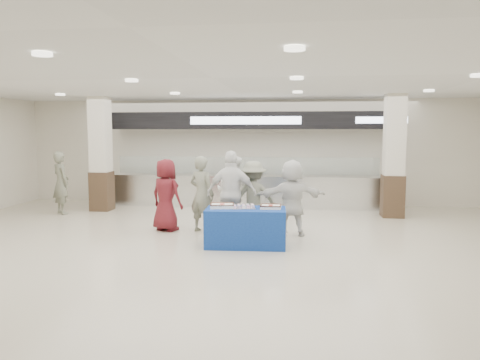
# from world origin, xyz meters

# --- Properties ---
(ground) EXTENTS (14.00, 14.00, 0.00)m
(ground) POSITION_xyz_m (0.00, 0.00, 0.00)
(ground) COLOR beige
(ground) RESTS_ON ground
(serving_line) EXTENTS (8.70, 0.85, 2.80)m
(serving_line) POSITION_xyz_m (0.00, 5.40, 1.16)
(serving_line) COLOR silver
(serving_line) RESTS_ON ground
(column_left) EXTENTS (0.55, 0.55, 3.20)m
(column_left) POSITION_xyz_m (-4.00, 4.20, 1.53)
(column_left) COLOR #382719
(column_left) RESTS_ON ground
(column_right) EXTENTS (0.55, 0.55, 3.20)m
(column_right) POSITION_xyz_m (4.00, 4.20, 1.53)
(column_right) COLOR #382719
(column_right) RESTS_ON ground
(display_table) EXTENTS (1.59, 0.86, 0.75)m
(display_table) POSITION_xyz_m (0.54, 0.57, 0.38)
(display_table) COLOR navy
(display_table) RESTS_ON ground
(sheet_cake_left) EXTENTS (0.50, 0.41, 0.10)m
(sheet_cake_left) POSITION_xyz_m (0.07, 0.59, 0.80)
(sheet_cake_left) COLOR white
(sheet_cake_left) RESTS_ON display_table
(sheet_cake_right) EXTENTS (0.40, 0.31, 0.09)m
(sheet_cake_right) POSITION_xyz_m (1.02, 0.62, 0.79)
(sheet_cake_right) COLOR white
(sheet_cake_right) RESTS_ON display_table
(cupcake_tray) EXTENTS (0.51, 0.42, 0.07)m
(cupcake_tray) POSITION_xyz_m (0.49, 0.59, 0.79)
(cupcake_tray) COLOR #B9B8BD
(cupcake_tray) RESTS_ON display_table
(civilian_maroon) EXTENTS (0.94, 0.80, 1.63)m
(civilian_maroon) POSITION_xyz_m (-1.41, 1.78, 0.81)
(civilian_maroon) COLOR maroon
(civilian_maroon) RESTS_ON ground
(soldier_a) EXTENTS (0.73, 0.63, 1.70)m
(soldier_a) POSITION_xyz_m (-0.58, 1.76, 0.85)
(soldier_a) COLOR slate
(soldier_a) RESTS_ON ground
(chef_tall) EXTENTS (0.99, 0.89, 1.70)m
(chef_tall) POSITION_xyz_m (0.05, 2.16, 0.85)
(chef_tall) COLOR white
(chef_tall) RESTS_ON ground
(chef_short) EXTENTS (1.09, 0.47, 1.84)m
(chef_short) POSITION_xyz_m (0.13, 1.45, 0.92)
(chef_short) COLOR white
(chef_short) RESTS_ON ground
(soldier_b) EXTENTS (1.12, 0.76, 1.60)m
(soldier_b) POSITION_xyz_m (0.57, 1.74, 0.80)
(soldier_b) COLOR slate
(soldier_b) RESTS_ON ground
(civilian_white) EXTENTS (1.60, 0.79, 1.65)m
(civilian_white) POSITION_xyz_m (1.41, 1.64, 0.82)
(civilian_white) COLOR white
(civilian_white) RESTS_ON ground
(soldier_bg) EXTENTS (0.74, 0.71, 1.70)m
(soldier_bg) POSITION_xyz_m (-4.85, 3.52, 0.85)
(soldier_bg) COLOR slate
(soldier_bg) RESTS_ON ground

